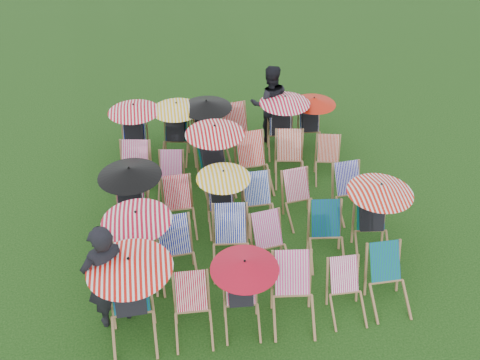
{
  "coord_description": "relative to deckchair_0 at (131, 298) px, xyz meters",
  "views": [
    {
      "loc": [
        -1.22,
        -7.5,
        6.71
      ],
      "look_at": [
        -0.02,
        0.16,
        0.9
      ],
      "focal_mm": 40.0,
      "sensor_mm": 36.0,
      "label": 1
    }
  ],
  "objects": [
    {
      "name": "deckchair_4",
      "position": [
        3.24,
        -0.09,
        -0.35
      ],
      "size": [
        0.56,
        0.78,
        0.83
      ],
      "rotation": [
        0.0,
        0.0,
        -0.01
      ],
      "color": "olive",
      "rests_on": "ground"
    },
    {
      "name": "deckchair_9",
      "position": [
        2.29,
        1.05,
        -0.31
      ],
      "size": [
        0.72,
        0.91,
        0.91
      ],
      "rotation": [
        0.0,
        0.0,
        0.15
      ],
      "color": "olive",
      "rests_on": "ground"
    },
    {
      "name": "deckchair_13",
      "position": [
        0.81,
        2.29,
        -0.31
      ],
      "size": [
        0.63,
        0.86,
        0.91
      ],
      "rotation": [
        0.0,
        0.0,
        0.03
      ],
      "color": "olive",
      "rests_on": "ground"
    },
    {
      "name": "person_left",
      "position": [
        -0.32,
        0.29,
        0.19
      ],
      "size": [
        0.81,
        0.68,
        1.9
      ],
      "primitive_type": "imported",
      "rotation": [
        0.0,
        0.0,
        3.53
      ],
      "color": "black",
      "rests_on": "ground"
    },
    {
      "name": "deckchair_21",
      "position": [
        2.39,
        3.36,
        -0.25
      ],
      "size": [
        0.77,
        1.01,
        1.03
      ],
      "rotation": [
        0.0,
        0.0,
        0.1
      ],
      "color": "olive",
      "rests_on": "ground"
    },
    {
      "name": "deckchair_26",
      "position": [
        1.56,
        4.63,
        -0.08
      ],
      "size": [
        1.09,
        1.13,
        1.3
      ],
      "rotation": [
        0.0,
        0.0,
        -0.01
      ],
      "color": "olive",
      "rests_on": "ground"
    },
    {
      "name": "deckchair_10",
      "position": [
        3.27,
        1.12,
        -0.29
      ],
      "size": [
        0.72,
        0.93,
        0.95
      ],
      "rotation": [
        0.0,
        0.0,
        -0.11
      ],
      "color": "olive",
      "rests_on": "ground"
    },
    {
      "name": "deckchair_19",
      "position": [
        0.72,
        3.34,
        -0.35
      ],
      "size": [
        0.64,
        0.82,
        0.82
      ],
      "rotation": [
        0.0,
        0.0,
        -0.15
      ],
      "color": "olive",
      "rests_on": "ground"
    },
    {
      "name": "deckchair_11",
      "position": [
        4.12,
        1.24,
        -0.06
      ],
      "size": [
        1.12,
        1.18,
        1.33
      ],
      "rotation": [
        0.0,
        0.0,
        -0.13
      ],
      "color": "olive",
      "rests_on": "ground"
    },
    {
      "name": "deckchair_29",
      "position": [
        3.93,
        4.67,
        -0.15
      ],
      "size": [
        0.97,
        1.02,
        1.15
      ],
      "rotation": [
        0.0,
        0.0,
        -0.08
      ],
      "color": "olive",
      "rests_on": "ground"
    },
    {
      "name": "deckchair_25",
      "position": [
        0.91,
        4.69,
        -0.09
      ],
      "size": [
        1.07,
        1.14,
        1.27
      ],
      "rotation": [
        0.0,
        0.0,
        -0.19
      ],
      "color": "olive",
      "rests_on": "ground"
    },
    {
      "name": "deckchair_24",
      "position": [
        0.03,
        4.7,
        -0.08
      ],
      "size": [
        1.09,
        1.14,
        1.3
      ],
      "rotation": [
        0.0,
        0.0,
        -0.06
      ],
      "color": "olive",
      "rests_on": "ground"
    },
    {
      "name": "deckchair_20",
      "position": [
        1.61,
        3.42,
        -0.03
      ],
      "size": [
        1.17,
        1.27,
        1.38
      ],
      "rotation": [
        0.0,
        0.0,
        0.19
      ],
      "color": "olive",
      "rests_on": "ground"
    },
    {
      "name": "deckchair_1",
      "position": [
        0.86,
        -0.11,
        -0.32
      ],
      "size": [
        0.61,
        0.83,
        0.88
      ],
      "rotation": [
        0.0,
        0.0,
        -0.03
      ],
      "color": "olive",
      "rests_on": "ground"
    },
    {
      "name": "deckchair_28",
      "position": [
        3.23,
        4.56,
        -0.08
      ],
      "size": [
        1.1,
        1.16,
        1.3
      ],
      "rotation": [
        0.0,
        0.0,
        -0.13
      ],
      "color": "olive",
      "rests_on": "ground"
    },
    {
      "name": "deckchair_17",
      "position": [
        4.07,
        2.23,
        -0.31
      ],
      "size": [
        0.67,
        0.89,
        0.91
      ],
      "rotation": [
        0.0,
        0.0,
        0.09
      ],
      "color": "olive",
      "rests_on": "ground"
    },
    {
      "name": "deckchair_8",
      "position": [
        1.62,
        1.19,
        -0.26
      ],
      "size": [
        0.75,
        0.98,
        1.0
      ],
      "rotation": [
        0.0,
        0.0,
        -0.1
      ],
      "color": "olive",
      "rests_on": "ground"
    },
    {
      "name": "deckchair_6",
      "position": [
        0.08,
        1.14,
        -0.06
      ],
      "size": [
        1.12,
        1.16,
        1.33
      ],
      "rotation": [
        0.0,
        0.0,
        -0.02
      ],
      "color": "olive",
      "rests_on": "ground"
    },
    {
      "name": "deckchair_14",
      "position": [
        1.61,
        2.24,
        -0.15
      ],
      "size": [
        0.98,
        1.02,
        1.17
      ],
      "rotation": [
        0.0,
        0.0,
        -0.03
      ],
      "color": "olive",
      "rests_on": "ground"
    },
    {
      "name": "deckchair_15",
      "position": [
        2.29,
        2.19,
        -0.31
      ],
      "size": [
        0.63,
        0.85,
        0.9
      ],
      "rotation": [
        0.0,
        0.0,
        0.03
      ],
      "color": "olive",
      "rests_on": "ground"
    },
    {
      "name": "ground",
      "position": [
        1.98,
        2.22,
        -0.76
      ],
      "size": [
        100.0,
        100.0,
        0.0
      ],
      "primitive_type": "plane",
      "color": "black",
      "rests_on": "ground"
    },
    {
      "name": "deckchair_16",
      "position": [
        3.07,
        2.22,
        -0.32
      ],
      "size": [
        0.68,
        0.87,
        0.88
      ],
      "rotation": [
        0.0,
        0.0,
        0.12
      ],
      "color": "olive",
      "rests_on": "ground"
    },
    {
      "name": "deckchair_5",
      "position": [
        3.94,
        -0.01,
        -0.3
      ],
      "size": [
        0.62,
        0.86,
        0.93
      ],
      "rotation": [
        0.0,
        0.0,
        0.01
      ],
      "color": "olive",
      "rests_on": "ground"
    },
    {
      "name": "deckchair_23",
      "position": [
        3.97,
        3.4,
        -0.35
      ],
      "size": [
        0.69,
        0.85,
        0.83
      ],
      "rotation": [
        0.0,
        0.0,
        -0.2
      ],
      "color": "olive",
      "rests_on": "ground"
    },
    {
      "name": "deckchair_2",
      "position": [
        1.62,
        -0.03,
        -0.13
      ],
      "size": [
        1.01,
        1.06,
        1.2
      ],
      "rotation": [
        0.0,
        0.0,
        -0.06
      ],
      "color": "olive",
      "rests_on": "ground"
    },
    {
      "name": "deckchair_7",
      "position": [
        0.7,
        1.07,
        -0.28
      ],
      "size": [
        0.71,
        0.94,
        0.97
      ],
      "rotation": [
        0.0,
        0.0,
        0.08
      ],
      "color": "olive",
      "rests_on": "ground"
    },
    {
      "name": "deckchair_3",
      "position": [
        2.39,
        -0.09,
        -0.26
      ],
      "size": [
        0.77,
        0.99,
        1.01
      ],
      "rotation": [
        0.0,
        0.0,
        -0.11
      ],
      "color": "olive",
      "rests_on": "ground"
    },
    {
      "name": "deckchair_22",
      "position": [
        3.16,
        3.48,
        -0.29
      ],
      "size": [
        0.76,
        0.96,
        0.95
      ],
      "rotation": [
        0.0,
        0.0,
        -0.16
      ],
      "color": "olive",
      "rests_on": "ground"
    },
    {
      "name": "person_rear",
      "position": [
        3.05,
        5.09,
        0.14
      ],
      "size": [
        0.88,
        0.69,
        1.81
      ],
      "primitive_type": "imported",
      "rotation": [
        0.0,
        0.0,
        3.13
      ],
      "color": "black",
      "rests_on": "ground"
    },
    {
      "name": "deckchair_12",
      "position": [
        -0.04,
        2.36,
        -0.06
      ],
      "size": [
        1.12,
        1.19,
        1.33
      ],
      "rotation": [
        0.0,
        0.0,
        -0.14
      ],
      "color": "olive",
      "rests_on": "ground"
    },
    {
      "name": "deckchair_27",
      "position": [
        2.26,
        4.63,
        -0.26
      ],
      "size": [
        0.8,
        1.02,
        1.01
      ],
      "rotation": [
        0.0,
        0.0,
        0.15
      ],
      "color": "olive",
      "rests_on": "ground"
    },
    {
      "name": "deckchair_18",
      "position": [
        -0.01,
        3.46,
        -0.26
      ],
      "size": [
        0.81,
        1.01,
        1.0
      ],
      "rotation": [
        0.0,
        0.0,
        -0.17
      ],
      "color": "olive",
      "rests_on": "ground"
    },
    {
      "name": "deckchair_0",
      "position": [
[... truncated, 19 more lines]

